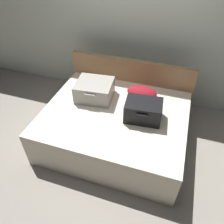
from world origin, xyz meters
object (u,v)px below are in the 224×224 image
at_px(bed, 115,127).
at_px(hard_case_medium, 143,110).
at_px(hard_case_large, 95,90).
at_px(pillow_near_headboard, 142,92).

xyz_separation_m(bed, hard_case_medium, (0.37, 0.01, 0.40)).
xyz_separation_m(hard_case_large, pillow_near_headboard, (0.63, 0.22, -0.05)).
distance_m(bed, hard_case_medium, 0.54).
relative_size(bed, pillow_near_headboard, 4.39).
height_order(hard_case_large, hard_case_medium, hard_case_medium).
xyz_separation_m(hard_case_medium, pillow_near_headboard, (-0.11, 0.44, -0.05)).
relative_size(bed, hard_case_medium, 3.92).
bearing_deg(bed, hard_case_large, 148.51).
xyz_separation_m(bed, hard_case_large, (-0.37, 0.23, 0.39)).
height_order(hard_case_medium, pillow_near_headboard, hard_case_medium).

